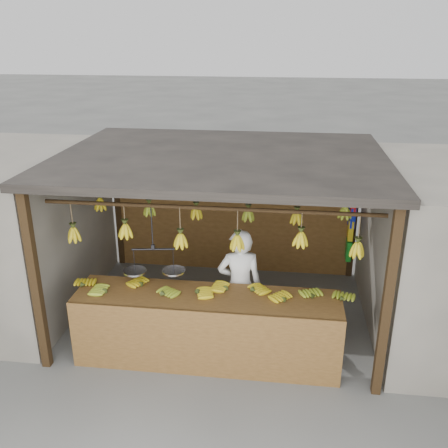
# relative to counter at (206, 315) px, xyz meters

# --- Properties ---
(ground) EXTENTS (80.00, 80.00, 0.00)m
(ground) POSITION_rel_counter_xyz_m (0.03, 1.22, -0.71)
(ground) COLOR #5B5B57
(stall) EXTENTS (4.30, 3.30, 2.40)m
(stall) POSITION_rel_counter_xyz_m (0.03, 1.55, 1.26)
(stall) COLOR black
(stall) RESTS_ON ground
(counter) EXTENTS (3.42, 0.74, 0.96)m
(counter) POSITION_rel_counter_xyz_m (0.00, 0.00, 0.00)
(counter) COLOR brown
(counter) RESTS_ON ground
(hanging_bananas) EXTENTS (3.58, 2.25, 0.40)m
(hanging_bananas) POSITION_rel_counter_xyz_m (0.02, 1.21, 0.91)
(hanging_bananas) COLOR gold
(hanging_bananas) RESTS_ON ground
(balance_scale) EXTENTS (0.75, 0.35, 0.87)m
(balance_scale) POSITION_rel_counter_xyz_m (-0.67, 0.22, 0.48)
(balance_scale) COLOR black
(balance_scale) RESTS_ON ground
(vendor) EXTENTS (0.63, 0.47, 1.59)m
(vendor) POSITION_rel_counter_xyz_m (0.35, 0.62, 0.09)
(vendor) COLOR white
(vendor) RESTS_ON ground
(bag_bundles) EXTENTS (0.08, 0.26, 1.21)m
(bag_bundles) POSITION_rel_counter_xyz_m (1.97, 2.57, 0.29)
(bag_bundles) COLOR red
(bag_bundles) RESTS_ON ground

